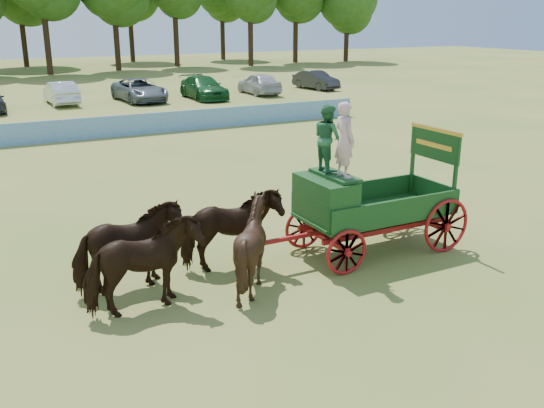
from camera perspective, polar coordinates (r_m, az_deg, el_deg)
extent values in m
plane|color=olive|center=(15.70, 8.84, -4.24)|extent=(160.00, 160.00, 0.00)
imported|color=black|center=(12.30, -12.03, -5.75)|extent=(2.39, 1.24, 1.96)
imported|color=black|center=(13.29, -13.37, -4.07)|extent=(2.39, 1.22, 1.96)
imported|color=black|center=(13.08, -1.88, -3.93)|extent=(2.05, 1.89, 1.96)
imported|color=black|center=(14.01, -3.86, -2.49)|extent=(2.45, 1.39, 1.96)
cube|color=#A91710|center=(14.68, 4.93, -3.15)|extent=(0.12, 2.00, 0.12)
cube|color=#A91710|center=(16.42, 13.78, -1.36)|extent=(0.12, 2.00, 0.12)
cube|color=#A91710|center=(15.05, 10.89, -2.39)|extent=(3.80, 0.10, 0.12)
cube|color=#A91710|center=(15.87, 8.43, -1.22)|extent=(3.80, 0.10, 0.12)
cube|color=#A91710|center=(14.18, 1.88, -3.19)|extent=(2.80, 0.09, 0.09)
cube|color=#17461D|center=(15.37, 9.68, -0.80)|extent=(3.80, 1.80, 0.10)
cube|color=#17461D|center=(14.63, 11.82, -0.63)|extent=(3.80, 0.06, 0.55)
cube|color=#17461D|center=(15.95, 7.83, 1.08)|extent=(3.80, 0.06, 0.55)
cube|color=#17461D|center=(16.46, 14.95, 1.16)|extent=(0.06, 1.80, 0.55)
cube|color=#17461D|center=(14.37, 5.02, 0.40)|extent=(0.85, 1.70, 1.05)
cube|color=#17461D|center=(14.35, 5.92, 2.71)|extent=(0.55, 1.50, 0.08)
cube|color=#17461D|center=(14.24, 3.72, -0.58)|extent=(0.10, 1.60, 0.65)
cube|color=#17461D|center=(14.42, 4.30, -1.61)|extent=(0.55, 1.60, 0.06)
cube|color=#17461D|center=(15.69, 16.88, 2.67)|extent=(0.08, 0.08, 1.80)
cube|color=#17461D|center=(16.82, 13.09, 3.93)|extent=(0.08, 0.08, 1.80)
cube|color=#17461D|center=(16.12, 15.08, 5.39)|extent=(0.07, 1.75, 0.75)
cube|color=gold|center=(16.04, 15.19, 6.79)|extent=(0.08, 1.80, 0.09)
cube|color=gold|center=(16.09, 14.98, 5.38)|extent=(0.02, 1.30, 0.12)
torus|color=#A91710|center=(13.96, 7.03, -4.54)|extent=(1.09, 0.09, 1.09)
torus|color=#A91710|center=(15.45, 3.02, -2.24)|extent=(1.09, 0.09, 1.09)
torus|color=#A91710|center=(15.73, 16.08, -1.98)|extent=(1.39, 0.09, 1.39)
torus|color=#A91710|center=(17.07, 11.72, -0.15)|extent=(1.39, 0.09, 1.39)
imported|color=#D7A4B2|center=(13.87, 6.84, 6.01)|extent=(0.41, 0.63, 1.73)
imported|color=#27693D|center=(14.45, 5.26, 6.22)|extent=(0.60, 0.77, 1.58)
cube|color=#1F6DAB|center=(31.09, -12.93, 7.27)|extent=(26.00, 0.08, 1.05)
imported|color=silver|center=(43.54, -19.26, 9.84)|extent=(1.79, 4.67, 1.52)
imported|color=slate|center=(43.64, -12.37, 10.44)|extent=(2.95, 5.78, 1.56)
imported|color=#144C1E|center=(44.29, -6.46, 10.82)|extent=(2.24, 5.44, 1.57)
imported|color=#B2B2B7|center=(46.64, -1.23, 11.28)|extent=(2.04, 4.82, 1.62)
imported|color=#262628|center=(50.02, 4.15, 11.56)|extent=(2.13, 4.60, 1.46)
cylinder|color=#382314|center=(66.53, -20.37, 13.80)|extent=(0.60, 0.60, 5.67)
cylinder|color=#382314|center=(69.38, -14.38, 14.24)|extent=(0.60, 0.60, 5.22)
cylinder|color=#382314|center=(73.57, -8.99, 14.81)|extent=(0.60, 0.60, 5.50)
cylinder|color=#382314|center=(73.82, -2.02, 14.86)|extent=(0.60, 0.60, 5.12)
cylinder|color=#382314|center=(79.10, 2.22, 15.13)|extent=(0.60, 0.60, 5.40)
cylinder|color=#382314|center=(81.44, 7.00, 14.67)|extent=(0.60, 0.60, 4.25)
cylinder|color=#382314|center=(77.72, -22.31, 13.95)|extent=(0.60, 0.60, 5.65)
cylinder|color=#382314|center=(82.33, -13.08, 14.86)|extent=(0.60, 0.60, 5.59)
cylinder|color=#382314|center=(84.72, -4.66, 15.19)|extent=(0.60, 0.60, 5.27)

